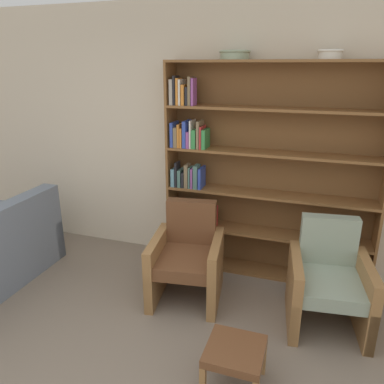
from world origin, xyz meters
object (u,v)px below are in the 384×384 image
Objects in this scene: bookshelf at (251,176)px; bowl_brass at (330,54)px; bowl_slate at (235,54)px; armchair_cushioned at (328,281)px; footstool at (235,354)px; armchair_leather at (187,258)px.

bowl_brass is (0.63, -0.02, 1.16)m from bookshelf.
bowl_slate is 0.33× the size of armchair_cushioned.
armchair_cushioned is at bearing -39.56° from bookshelf.
bowl_brass reaches higher than armchair_cushioned.
bookshelf is 1.81m from footstool.
footstool is (-0.59, -0.94, -0.12)m from armchair_cushioned.
bowl_brass is at bearing -157.38° from armchair_leather.
bowl_slate is 1.35× the size of bowl_brass.
bowl_slate reaches higher than bookshelf.
armchair_cushioned is (1.27, 0.00, 0.00)m from armchair_leather.
bowl_slate is (-0.20, -0.02, 1.16)m from bookshelf.
bookshelf reaches higher than armchair_leather.
bookshelf is 1.05m from armchair_leather.
bowl_slate reaches higher than footstool.
bowl_slate is 0.75× the size of footstool.
armchair_leather is at bearing -110.74° from bowl_slate.
bowl_brass is 2.22m from armchair_leather.
footstool is at bearing 50.64° from armchair_cushioned.
armchair_leather is at bearing -7.13° from armchair_cushioned.
footstool is (0.42, -1.59, -1.95)m from bowl_slate.
armchair_leather is (-0.25, -0.65, -1.83)m from bowl_slate.
armchair_cushioned is (0.18, -0.65, -1.83)m from bowl_brass.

